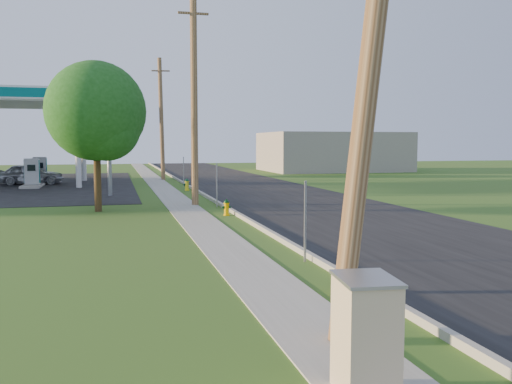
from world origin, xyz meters
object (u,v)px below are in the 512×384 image
(hydrant_near, at_px, (346,276))
(car_silver, at_px, (30,174))
(tree_lot, at_px, (82,126))
(hydrant_mid, at_px, (227,207))
(utility_pole_near, at_px, (376,9))
(fuel_pump_se, at_px, (40,173))
(tree_verge, at_px, (98,115))
(utility_pole_far, at_px, (161,119))
(hydrant_far, at_px, (187,185))
(fuel_pump_ne, at_px, (32,176))
(utility_pole_mid, at_px, (194,99))
(price_pylon, at_px, (108,96))
(utility_cabinet, at_px, (365,338))

(hydrant_near, height_order, car_silver, car_silver)
(tree_lot, height_order, hydrant_mid, tree_lot)
(utility_pole_near, height_order, tree_lot, utility_pole_near)
(fuel_pump_se, height_order, tree_verge, tree_verge)
(utility_pole_far, distance_m, hydrant_far, 11.02)
(fuel_pump_ne, relative_size, hydrant_near, 4.47)
(hydrant_near, relative_size, hydrant_mid, 1.07)
(utility_pole_near, bearing_deg, hydrant_far, 88.58)
(hydrant_near, distance_m, car_silver, 32.79)
(utility_pole_far, bearing_deg, tree_verge, -102.39)
(utility_pole_mid, distance_m, hydrant_far, 9.18)
(utility_pole_mid, bearing_deg, utility_pole_far, 90.00)
(price_pylon, height_order, tree_lot, price_pylon)
(tree_lot, height_order, hydrant_far, tree_lot)
(utility_pole_near, bearing_deg, car_silver, 105.60)
(tree_verge, bearing_deg, tree_lot, 94.59)
(utility_pole_mid, relative_size, hydrant_far, 13.00)
(fuel_pump_ne, xyz_separation_m, price_pylon, (5.00, -7.50, 4.71))
(utility_pole_mid, xyz_separation_m, price_pylon, (-3.90, 5.50, 0.48))
(tree_lot, bearing_deg, utility_pole_far, -42.92)
(utility_cabinet, bearing_deg, fuel_pump_se, 102.26)
(car_silver, bearing_deg, tree_verge, -163.99)
(tree_lot, bearing_deg, utility_pole_mid, -75.28)
(hydrant_mid, distance_m, car_silver, 21.93)
(price_pylon, relative_size, utility_cabinet, 4.84)
(hydrant_near, bearing_deg, car_silver, 107.82)
(utility_pole_near, relative_size, fuel_pump_ne, 2.96)
(utility_pole_near, height_order, fuel_pump_ne, utility_pole_near)
(fuel_pump_se, xyz_separation_m, tree_lot, (2.64, 6.82, 3.64))
(utility_pole_near, relative_size, price_pylon, 1.38)
(utility_pole_mid, xyz_separation_m, fuel_pump_se, (-8.90, 17.00, -4.23))
(utility_pole_mid, height_order, car_silver, utility_pole_mid)
(hydrant_near, bearing_deg, utility_cabinet, -111.37)
(utility_pole_mid, relative_size, hydrant_near, 13.69)
(fuel_pump_ne, bearing_deg, fuel_pump_se, 90.00)
(utility_cabinet, xyz_separation_m, car_silver, (-8.45, 35.27, 0.03))
(utility_pole_mid, distance_m, hydrant_near, 16.34)
(hydrant_near, bearing_deg, hydrant_far, 90.06)
(utility_pole_near, distance_m, utility_cabinet, 4.53)
(utility_pole_far, bearing_deg, hydrant_far, -86.36)
(utility_pole_far, distance_m, tree_lot, 8.56)
(utility_pole_mid, height_order, price_pylon, utility_pole_mid)
(hydrant_near, xyz_separation_m, utility_cabinet, (-1.59, -4.05, 0.36))
(utility_pole_mid, height_order, tree_verge, utility_pole_mid)
(utility_pole_mid, distance_m, fuel_pump_se, 19.65)
(utility_pole_far, relative_size, hydrant_mid, 14.23)
(fuel_pump_ne, height_order, fuel_pump_se, same)
(utility_pole_mid, distance_m, car_silver, 18.65)
(fuel_pump_se, xyz_separation_m, car_silver, (-0.47, -1.44, 0.02))
(utility_pole_mid, bearing_deg, hydrant_near, -87.57)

